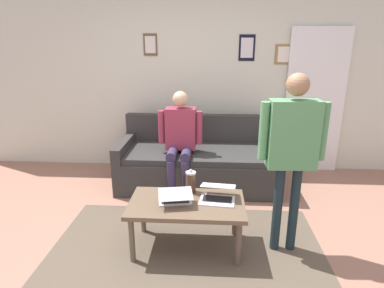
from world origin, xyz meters
The scene contains 11 objects.
ground_plane centered at (0.00, 0.00, 0.00)m, with size 7.68×7.68×0.00m, color #976957.
area_rug centered at (0.01, 0.06, 0.00)m, with size 2.53×1.68×0.01m, color brown.
back_wall centered at (0.00, -2.20, 1.35)m, with size 7.04×0.11×2.70m.
interior_door centered at (-1.67, -2.11, 1.02)m, with size 0.82×0.09×2.05m.
couch centered at (-0.04, -1.49, 0.30)m, with size 2.08×0.94×0.88m.
coffee_table centered at (0.01, -0.04, 0.42)m, with size 1.04×0.59×0.47m.
laptop_left centered at (0.11, -0.04, 0.51)m, with size 0.34×0.34×0.13m.
laptop_center centered at (-0.27, -0.11, 0.52)m, with size 0.35×0.33×0.14m.
french_press centered at (-0.01, -0.26, 0.58)m, with size 0.12×0.10×0.24m.
person_standing centered at (-0.89, -0.08, 1.04)m, with size 0.57×0.20×1.62m.
person_seated centered at (0.18, -1.27, 0.73)m, with size 0.55×0.51×1.28m.
Camera 1 is at (-0.20, 2.57, 1.86)m, focal length 30.29 mm.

